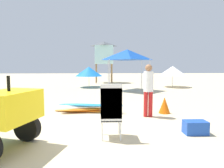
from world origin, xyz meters
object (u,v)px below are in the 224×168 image
at_px(beach_umbrella_left, 173,71).
at_px(stacked_plastic_chairs, 111,107).
at_px(lifeguard_near_center, 148,87).
at_px(surfboard_pile, 88,108).
at_px(cooler_box, 195,127).
at_px(popup_canopy, 127,55).
at_px(traffic_cone_near, 164,105).
at_px(lifeguard_tower, 104,53).
at_px(beach_umbrella_mid, 89,71).

bearing_deg(beach_umbrella_left, stacked_plastic_chairs, -116.41).
relative_size(stacked_plastic_chairs, lifeguard_near_center, 0.74).
distance_m(surfboard_pile, cooler_box, 3.73).
relative_size(stacked_plastic_chairs, surfboard_pile, 0.50).
height_order(popup_canopy, traffic_cone_near, popup_canopy).
xyz_separation_m(surfboard_pile, popup_canopy, (2.23, 6.21, 2.29)).
bearing_deg(lifeguard_tower, popup_canopy, -76.95).
bearing_deg(lifeguard_tower, beach_umbrella_mid, -105.95).
height_order(popup_canopy, lifeguard_tower, lifeguard_tower).
height_order(popup_canopy, beach_umbrella_mid, popup_canopy).
bearing_deg(lifeguard_tower, beach_umbrella_left, -39.54).
xyz_separation_m(lifeguard_near_center, beach_umbrella_left, (4.12, 9.02, 0.31)).
bearing_deg(beach_umbrella_left, lifeguard_tower, 140.46).
bearing_deg(popup_canopy, stacked_plastic_chairs, -99.53).
xyz_separation_m(popup_canopy, beach_umbrella_mid, (-2.77, 2.32, -1.19)).
xyz_separation_m(popup_canopy, beach_umbrella_left, (3.95, 2.10, -1.14)).
relative_size(surfboard_pile, beach_umbrella_left, 1.21).
xyz_separation_m(lifeguard_tower, traffic_cone_near, (2.07, -13.10, -2.75)).
bearing_deg(surfboard_pile, stacked_plastic_chairs, -74.25).
bearing_deg(beach_umbrella_mid, popup_canopy, -39.91).
relative_size(stacked_plastic_chairs, popup_canopy, 0.46).
relative_size(traffic_cone_near, cooler_box, 1.04).
distance_m(lifeguard_near_center, traffic_cone_near, 1.10).
xyz_separation_m(lifeguard_tower, cooler_box, (2.16, -15.25, -2.88)).
xyz_separation_m(lifeguard_near_center, cooler_box, (0.79, -1.70, -0.84)).
height_order(stacked_plastic_chairs, traffic_cone_near, stacked_plastic_chairs).
distance_m(popup_canopy, traffic_cone_near, 6.84).
distance_m(stacked_plastic_chairs, popup_canopy, 9.13).
height_order(beach_umbrella_left, traffic_cone_near, beach_umbrella_left).
bearing_deg(traffic_cone_near, cooler_box, -87.71).
height_order(beach_umbrella_mid, cooler_box, beach_umbrella_mid).
distance_m(stacked_plastic_chairs, surfboard_pile, 2.80).
bearing_deg(cooler_box, stacked_plastic_chairs, -173.92).
distance_m(beach_umbrella_mid, traffic_cone_near, 9.44).
xyz_separation_m(beach_umbrella_left, cooler_box, (-3.33, -10.72, -1.15)).
xyz_separation_m(surfboard_pile, traffic_cone_near, (2.76, -0.26, 0.13)).
bearing_deg(cooler_box, beach_umbrella_left, 72.75).
xyz_separation_m(surfboard_pile, beach_umbrella_mid, (-0.54, 8.52, 1.10)).
xyz_separation_m(popup_canopy, traffic_cone_near, (0.54, -6.47, -2.17)).
bearing_deg(lifeguard_near_center, cooler_box, -65.15).
bearing_deg(beach_umbrella_left, popup_canopy, -151.99).
distance_m(beach_umbrella_mid, cooler_box, 11.50).
bearing_deg(traffic_cone_near, surfboard_pile, 174.55).
distance_m(beach_umbrella_left, cooler_box, 11.28).
relative_size(stacked_plastic_chairs, traffic_cone_near, 2.22).
bearing_deg(beach_umbrella_mid, lifeguard_near_center, -74.24).
bearing_deg(popup_canopy, beach_umbrella_mid, 140.09).
bearing_deg(lifeguard_near_center, stacked_plastic_chairs, -124.40).
relative_size(surfboard_pile, lifeguard_tower, 0.63).
distance_m(beach_umbrella_left, beach_umbrella_mid, 6.72).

